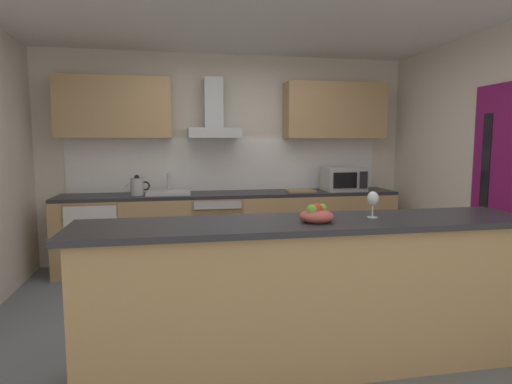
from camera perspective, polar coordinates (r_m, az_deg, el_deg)
name	(u,v)px	position (r m, az deg, el deg)	size (l,w,h in m)	color
ground	(259,319)	(3.85, 0.38, -16.58)	(5.62, 4.95, 0.02)	slate
ceiling	(259,2)	(3.71, 0.41, 23.90)	(5.62, 4.95, 0.02)	white
wall_back	(228,159)	(5.56, -3.75, 4.45)	(5.62, 0.12, 2.60)	silver
wall_right	(508,165)	(4.64, 30.50, 3.13)	(0.12, 4.95, 2.60)	silver
backsplash_tile	(229,164)	(5.49, -3.65, 3.69)	(3.93, 0.02, 0.66)	white
counter_back	(232,229)	(5.28, -3.16, -4.95)	(4.06, 0.60, 0.90)	tan
counter_island	(310,294)	(2.94, 7.22, -13.34)	(3.03, 0.64, 1.00)	tan
upper_cabinets	(230,109)	(5.34, -3.48, 10.92)	(4.01, 0.32, 0.70)	tan
side_door	(504,195)	(4.56, 30.15, -0.33)	(0.08, 0.85, 2.05)	#7A1456
oven	(216,229)	(5.23, -5.37, -4.97)	(0.60, 0.62, 0.80)	slate
refrigerator	(96,237)	(5.29, -20.54, -5.63)	(0.58, 0.60, 0.85)	white
microwave	(344,179)	(5.52, 11.61, 1.71)	(0.50, 0.38, 0.30)	#B7BABC
sink	(168,192)	(5.15, -11.58, 0.01)	(0.50, 0.40, 0.26)	silver
kettle	(137,186)	(5.11, -15.52, 0.73)	(0.29, 0.15, 0.24)	#B7BABC
range_hood	(214,119)	(5.26, -5.66, 9.62)	(0.62, 0.45, 0.72)	#B7BABC
wine_glass	(373,200)	(2.97, 15.29, -0.97)	(0.08, 0.08, 0.18)	silver
fruit_bowl	(317,215)	(2.75, 8.07, -3.06)	(0.22, 0.22, 0.13)	#B24C47
chopping_board	(301,191)	(5.34, 5.96, 0.16)	(0.34, 0.22, 0.02)	tan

